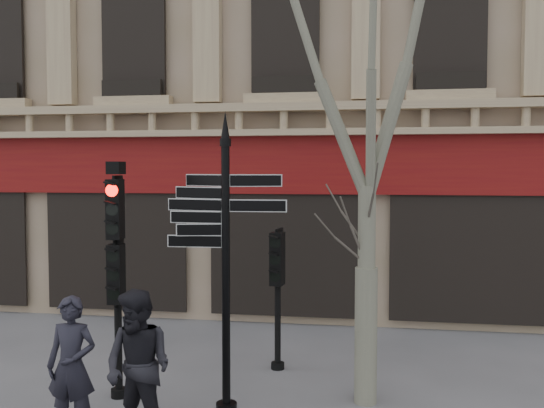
{
  "coord_description": "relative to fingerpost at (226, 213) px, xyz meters",
  "views": [
    {
      "loc": [
        1.88,
        -8.46,
        3.48
      ],
      "look_at": [
        0.4,
        0.6,
        2.97
      ],
      "focal_mm": 40.0,
      "sensor_mm": 36.0,
      "label": 1
    }
  ],
  "objects": [
    {
      "name": "pedestrian_b",
      "position": [
        -0.89,
        -1.07,
        -1.9
      ],
      "size": [
        1.14,
        1.0,
        1.97
      ],
      "primitive_type": "imported",
      "rotation": [
        0.0,
        0.0,
        -0.31
      ],
      "color": "black",
      "rests_on": "ground"
    },
    {
      "name": "fingerpost",
      "position": [
        0.0,
        0.0,
        0.0
      ],
      "size": [
        2.03,
        2.03,
        4.3
      ],
      "rotation": [
        0.0,
        0.0,
        -0.14
      ],
      "color": "black",
      "rests_on": "ground"
    },
    {
      "name": "traffic_signal_secondary",
      "position": [
        0.42,
        2.07,
        -1.2
      ],
      "size": [
        0.43,
        0.33,
        2.41
      ],
      "rotation": [
        0.0,
        0.0,
        -0.11
      ],
      "color": "black",
      "rests_on": "ground"
    },
    {
      "name": "plane_tree",
      "position": [
        1.95,
        0.76,
        2.65
      ],
      "size": [
        2.97,
        2.97,
        7.89
      ],
      "color": "gray",
      "rests_on": "ground"
    },
    {
      "name": "traffic_signal_main",
      "position": [
        -1.78,
        0.38,
        -0.61
      ],
      "size": [
        0.42,
        0.32,
        3.61
      ],
      "rotation": [
        0.0,
        0.0,
        0.09
      ],
      "color": "black",
      "rests_on": "ground"
    },
    {
      "name": "pedestrian_a",
      "position": [
        -1.86,
        -0.95,
        -1.97
      ],
      "size": [
        0.68,
        0.45,
        1.83
      ],
      "primitive_type": "imported",
      "rotation": [
        0.0,
        0.0,
        0.02
      ],
      "color": "#22212C",
      "rests_on": "ground"
    },
    {
      "name": "building",
      "position": [
        0.12,
        12.71,
        6.1
      ],
      "size": [
        28.0,
        15.52,
        18.0
      ],
      "color": "#988365",
      "rests_on": "ground"
    }
  ]
}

